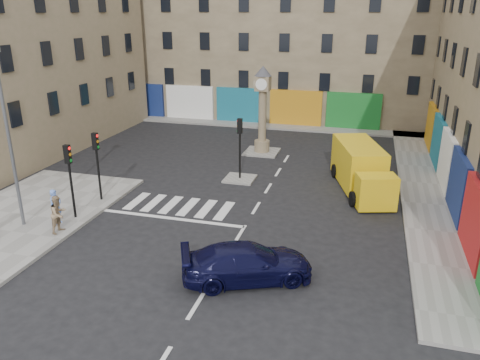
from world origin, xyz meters
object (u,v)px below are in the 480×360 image
at_px(lamp_post, 7,130).
at_px(yellow_van, 361,168).
at_px(pedestrian_blue, 56,207).
at_px(navy_sedan, 247,263).
at_px(traffic_light_left_far, 97,156).
at_px(pedestrian_tan, 58,214).
at_px(traffic_light_left_near, 69,170).
at_px(clock_pillar, 263,104).
at_px(traffic_light_island, 240,139).

height_order(lamp_post, yellow_van, lamp_post).
bearing_deg(pedestrian_blue, navy_sedan, -90.88).
height_order(lamp_post, navy_sedan, lamp_post).
distance_m(lamp_post, yellow_van, 18.44).
distance_m(traffic_light_left_far, lamp_post, 4.77).
bearing_deg(pedestrian_tan, yellow_van, -47.60).
distance_m(traffic_light_left_near, clock_pillar, 15.19).
height_order(traffic_light_island, pedestrian_blue, traffic_light_island).
xyz_separation_m(lamp_post, pedestrian_tan, (2.20, -0.21, -3.75)).
xyz_separation_m(yellow_van, pedestrian_tan, (-13.12, -9.84, -0.20)).
bearing_deg(pedestrian_blue, yellow_van, -45.29).
bearing_deg(traffic_light_left_far, traffic_light_left_near, -90.00).
height_order(traffic_light_island, pedestrian_tan, traffic_light_island).
relative_size(lamp_post, yellow_van, 1.16).
height_order(traffic_light_island, navy_sedan, traffic_light_island).
distance_m(traffic_light_island, pedestrian_tan, 11.27).
bearing_deg(navy_sedan, traffic_light_left_far, 36.15).
distance_m(clock_pillar, pedestrian_tan, 16.72).
distance_m(traffic_light_left_near, traffic_light_island, 10.03).
xyz_separation_m(traffic_light_left_near, yellow_van, (13.42, 8.23, -1.38)).
height_order(yellow_van, pedestrian_tan, yellow_van).
xyz_separation_m(traffic_light_island, pedestrian_tan, (-6.00, -9.41, -1.55)).
bearing_deg(clock_pillar, traffic_light_left_far, -118.94).
bearing_deg(traffic_light_left_near, navy_sedan, -17.47).
relative_size(traffic_light_left_near, pedestrian_blue, 2.14).
bearing_deg(lamp_post, traffic_light_left_near, 36.38).
xyz_separation_m(lamp_post, yellow_van, (15.32, 9.63, -3.55)).
relative_size(traffic_light_left_far, navy_sedan, 0.74).
height_order(clock_pillar, pedestrian_blue, clock_pillar).
bearing_deg(traffic_light_left_near, pedestrian_blue, -114.01).
height_order(navy_sedan, pedestrian_blue, pedestrian_blue).
bearing_deg(lamp_post, traffic_light_island, 48.29).
bearing_deg(pedestrian_tan, traffic_light_left_far, 9.81).
bearing_deg(traffic_light_island, yellow_van, 3.47).
bearing_deg(pedestrian_tan, navy_sedan, -93.12).
xyz_separation_m(lamp_post, navy_sedan, (11.50, -1.62, -4.07)).
distance_m(navy_sedan, pedestrian_tan, 9.41).
distance_m(traffic_light_left_near, navy_sedan, 10.24).
bearing_deg(navy_sedan, traffic_light_island, -7.43).
bearing_deg(navy_sedan, yellow_van, -43.14).
bearing_deg(clock_pillar, traffic_light_left_near, -114.55).
distance_m(lamp_post, pedestrian_blue, 4.10).
relative_size(traffic_light_island, pedestrian_tan, 2.08).
bearing_deg(lamp_post, yellow_van, 32.16).
height_order(traffic_light_left_near, navy_sedan, traffic_light_left_near).
xyz_separation_m(clock_pillar, navy_sedan, (3.30, -16.82, -2.82)).
bearing_deg(traffic_light_left_far, pedestrian_blue, -96.71).
relative_size(traffic_light_island, navy_sedan, 0.74).
relative_size(navy_sedan, pedestrian_blue, 2.88).
height_order(traffic_light_left_near, clock_pillar, clock_pillar).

